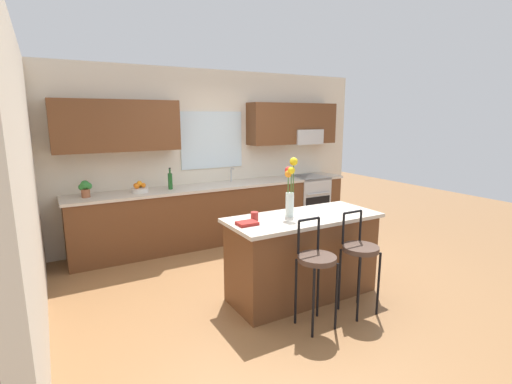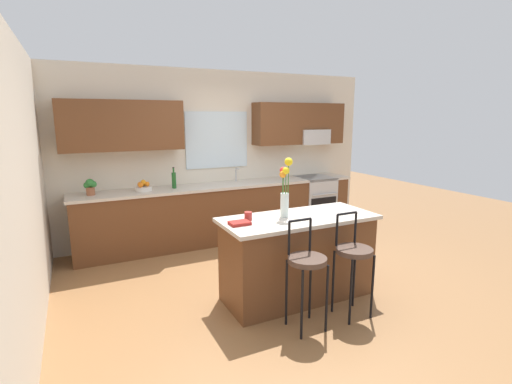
{
  "view_description": "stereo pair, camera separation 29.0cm",
  "coord_description": "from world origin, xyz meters",
  "px_view_note": "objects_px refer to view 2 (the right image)",
  "views": [
    {
      "loc": [
        -2.38,
        -3.65,
        1.98
      ],
      "look_at": [
        0.0,
        0.55,
        1.0
      ],
      "focal_mm": 26.3,
      "sensor_mm": 36.0,
      "label": 1
    },
    {
      "loc": [
        -2.12,
        -3.78,
        1.98
      ],
      "look_at": [
        0.0,
        0.55,
        1.0
      ],
      "focal_mm": 26.3,
      "sensor_mm": 36.0,
      "label": 2
    }
  ],
  "objects_px": {
    "oven_range": "(314,202)",
    "cookbook": "(240,223)",
    "kitchen_island": "(298,257)",
    "fruit_bowl_oranges": "(143,187)",
    "flower_vase": "(285,188)",
    "bottle_olive_oil": "(174,180)",
    "potted_plant_small": "(90,186)",
    "mug_ceramic": "(248,216)",
    "bar_stool_middle": "(354,255)",
    "bar_stool_near": "(307,265)"
  },
  "relations": [
    {
      "from": "cookbook",
      "to": "potted_plant_small",
      "type": "height_order",
      "value": "potted_plant_small"
    },
    {
      "from": "bar_stool_middle",
      "to": "cookbook",
      "type": "xyz_separation_m",
      "value": [
        -0.97,
        0.58,
        0.3
      ]
    },
    {
      "from": "potted_plant_small",
      "to": "oven_range",
      "type": "bearing_deg",
      "value": -0.38
    },
    {
      "from": "mug_ceramic",
      "to": "potted_plant_small",
      "type": "relative_size",
      "value": 0.4
    },
    {
      "from": "kitchen_island",
      "to": "bar_stool_middle",
      "type": "xyz_separation_m",
      "value": [
        0.27,
        -0.58,
        0.17
      ]
    },
    {
      "from": "flower_vase",
      "to": "bottle_olive_oil",
      "type": "relative_size",
      "value": 1.99
    },
    {
      "from": "fruit_bowl_oranges",
      "to": "flower_vase",
      "type": "bearing_deg",
      "value": -62.64
    },
    {
      "from": "bar_stool_near",
      "to": "mug_ceramic",
      "type": "xyz_separation_m",
      "value": [
        -0.27,
        0.69,
        0.33
      ]
    },
    {
      "from": "fruit_bowl_oranges",
      "to": "bottle_olive_oil",
      "type": "relative_size",
      "value": 0.75
    },
    {
      "from": "mug_ceramic",
      "to": "bottle_olive_oil",
      "type": "bearing_deg",
      "value": 96.88
    },
    {
      "from": "bottle_olive_oil",
      "to": "potted_plant_small",
      "type": "bearing_deg",
      "value": -179.99
    },
    {
      "from": "cookbook",
      "to": "potted_plant_small",
      "type": "bearing_deg",
      "value": 119.79
    },
    {
      "from": "bar_stool_middle",
      "to": "potted_plant_small",
      "type": "relative_size",
      "value": 4.6
    },
    {
      "from": "flower_vase",
      "to": "potted_plant_small",
      "type": "xyz_separation_m",
      "value": [
        -1.81,
        2.14,
        -0.19
      ]
    },
    {
      "from": "kitchen_island",
      "to": "cookbook",
      "type": "height_order",
      "value": "cookbook"
    },
    {
      "from": "cookbook",
      "to": "potted_plant_small",
      "type": "xyz_separation_m",
      "value": [
        -1.26,
        2.19,
        0.11
      ]
    },
    {
      "from": "bottle_olive_oil",
      "to": "potted_plant_small",
      "type": "relative_size",
      "value": 1.41
    },
    {
      "from": "oven_range",
      "to": "bottle_olive_oil",
      "type": "bearing_deg",
      "value": 179.44
    },
    {
      "from": "oven_range",
      "to": "kitchen_island",
      "type": "bearing_deg",
      "value": -128.29
    },
    {
      "from": "bar_stool_near",
      "to": "cookbook",
      "type": "distance_m",
      "value": 0.78
    },
    {
      "from": "bar_stool_near",
      "to": "potted_plant_small",
      "type": "relative_size",
      "value": 4.6
    },
    {
      "from": "mug_ceramic",
      "to": "flower_vase",
      "type": "bearing_deg",
      "value": -6.68
    },
    {
      "from": "fruit_bowl_oranges",
      "to": "potted_plant_small",
      "type": "height_order",
      "value": "potted_plant_small"
    },
    {
      "from": "kitchen_island",
      "to": "fruit_bowl_oranges",
      "type": "bearing_deg",
      "value": 119.59
    },
    {
      "from": "bottle_olive_oil",
      "to": "kitchen_island",
      "type": "bearing_deg",
      "value": -69.96
    },
    {
      "from": "bar_stool_near",
      "to": "cookbook",
      "type": "xyz_separation_m",
      "value": [
        -0.42,
        0.58,
        0.3
      ]
    },
    {
      "from": "oven_range",
      "to": "bar_stool_middle",
      "type": "height_order",
      "value": "bar_stool_middle"
    },
    {
      "from": "kitchen_island",
      "to": "bar_stool_middle",
      "type": "bearing_deg",
      "value": -64.55
    },
    {
      "from": "kitchen_island",
      "to": "bottle_olive_oil",
      "type": "distance_m",
      "value": 2.41
    },
    {
      "from": "fruit_bowl_oranges",
      "to": "potted_plant_small",
      "type": "distance_m",
      "value": 0.7
    },
    {
      "from": "kitchen_island",
      "to": "cookbook",
      "type": "bearing_deg",
      "value": 179.76
    },
    {
      "from": "oven_range",
      "to": "cookbook",
      "type": "height_order",
      "value": "cookbook"
    },
    {
      "from": "kitchen_island",
      "to": "bar_stool_near",
      "type": "relative_size",
      "value": 1.63
    },
    {
      "from": "oven_range",
      "to": "fruit_bowl_oranges",
      "type": "height_order",
      "value": "fruit_bowl_oranges"
    },
    {
      "from": "flower_vase",
      "to": "fruit_bowl_oranges",
      "type": "distance_m",
      "value": 2.42
    },
    {
      "from": "kitchen_island",
      "to": "mug_ceramic",
      "type": "bearing_deg",
      "value": 168.9
    },
    {
      "from": "oven_range",
      "to": "cookbook",
      "type": "xyz_separation_m",
      "value": [
        -2.41,
        -2.17,
        0.48
      ]
    },
    {
      "from": "bar_stool_near",
      "to": "bar_stool_middle",
      "type": "height_order",
      "value": "same"
    },
    {
      "from": "bar_stool_near",
      "to": "cookbook",
      "type": "bearing_deg",
      "value": 125.72
    },
    {
      "from": "cookbook",
      "to": "bar_stool_near",
      "type": "bearing_deg",
      "value": -54.28
    },
    {
      "from": "bar_stool_middle",
      "to": "oven_range",
      "type": "bearing_deg",
      "value": 62.37
    },
    {
      "from": "oven_range",
      "to": "bar_stool_middle",
      "type": "bearing_deg",
      "value": -117.63
    },
    {
      "from": "potted_plant_small",
      "to": "bar_stool_middle",
      "type": "bearing_deg",
      "value": -51.29
    },
    {
      "from": "bar_stool_middle",
      "to": "fruit_bowl_oranges",
      "type": "distance_m",
      "value": 3.18
    },
    {
      "from": "kitchen_island",
      "to": "mug_ceramic",
      "type": "xyz_separation_m",
      "value": [
        -0.55,
        0.11,
        0.5
      ]
    },
    {
      "from": "bar_stool_middle",
      "to": "fruit_bowl_oranges",
      "type": "height_order",
      "value": "fruit_bowl_oranges"
    },
    {
      "from": "kitchen_island",
      "to": "fruit_bowl_oranges",
      "type": "distance_m",
      "value": 2.58
    },
    {
      "from": "bar_stool_middle",
      "to": "fruit_bowl_oranges",
      "type": "xyz_separation_m",
      "value": [
        -1.52,
        2.78,
        0.34
      ]
    },
    {
      "from": "mug_ceramic",
      "to": "potted_plant_small",
      "type": "distance_m",
      "value": 2.51
    },
    {
      "from": "oven_range",
      "to": "potted_plant_small",
      "type": "relative_size",
      "value": 4.06
    }
  ]
}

